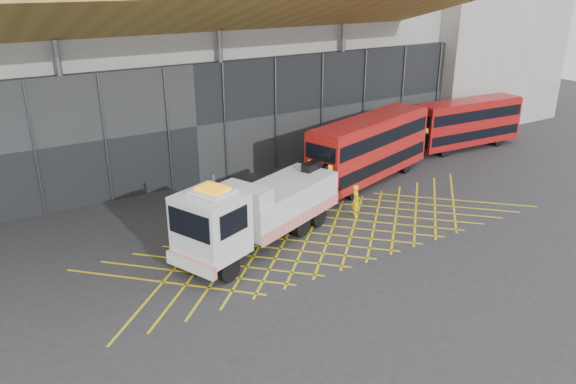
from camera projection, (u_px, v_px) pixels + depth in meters
ground_plane at (253, 256)px, 28.50m from camera, size 120.00×120.00×0.00m
road_markings at (330, 235)px, 30.85m from camera, size 26.36×7.16×0.01m
construction_building at (153, 38)px, 40.71m from camera, size 55.00×23.97×18.00m
east_building at (467, 11)px, 53.21m from camera, size 15.00×12.00×20.00m
recovery_truck at (257, 210)px, 28.94m from camera, size 12.15×6.69×4.34m
bus_towed at (370, 146)px, 37.89m from camera, size 11.22×5.71×4.47m
bus_second at (467, 122)px, 45.30m from camera, size 9.87×2.81×3.97m
worker at (356, 200)px, 32.92m from camera, size 0.68×0.82×1.94m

